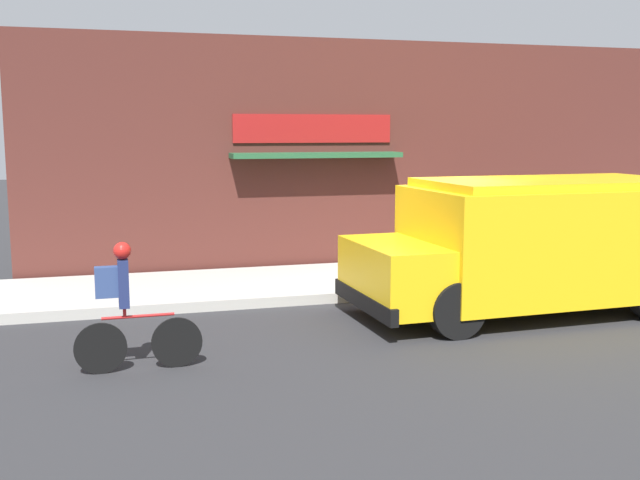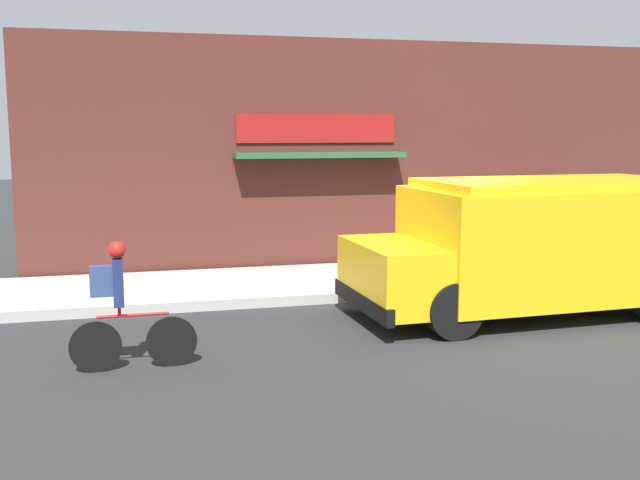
{
  "view_description": "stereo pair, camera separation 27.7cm",
  "coord_description": "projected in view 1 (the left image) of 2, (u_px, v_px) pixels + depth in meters",
  "views": [
    {
      "loc": [
        -5.2,
        -11.51,
        2.83
      ],
      "look_at": [
        -1.99,
        -0.2,
        1.1
      ],
      "focal_mm": 42.0,
      "sensor_mm": 36.0,
      "label": 1
    },
    {
      "loc": [
        -4.93,
        -11.58,
        2.83
      ],
      "look_at": [
        -1.99,
        -0.2,
        1.1
      ],
      "focal_mm": 42.0,
      "sensor_mm": 36.0,
      "label": 2
    }
  ],
  "objects": [
    {
      "name": "ground_plane",
      "position": [
        428.0,
        297.0,
        12.77
      ],
      "size": [
        70.0,
        70.0,
        0.0
      ],
      "primitive_type": "plane",
      "color": "#2B2B2D"
    },
    {
      "name": "sidewalk",
      "position": [
        398.0,
        277.0,
        14.07
      ],
      "size": [
        28.0,
        2.75,
        0.17
      ],
      "color": "#ADAAA3",
      "rests_on": "ground_plane"
    },
    {
      "name": "storefront",
      "position": [
        370.0,
        156.0,
        15.21
      ],
      "size": [
        13.86,
        0.75,
        4.61
      ],
      "color": "#4C231E",
      "rests_on": "ground_plane"
    },
    {
      "name": "school_bus",
      "position": [
        536.0,
        242.0,
        11.61
      ],
      "size": [
        5.44,
        2.79,
        2.08
      ],
      "rotation": [
        0.0,
        0.0,
        0.04
      ],
      "color": "yellow",
      "rests_on": "ground_plane"
    },
    {
      "name": "cyclist",
      "position": [
        127.0,
        308.0,
        8.75
      ],
      "size": [
        1.49,
        0.21,
        1.55
      ],
      "rotation": [
        0.0,
        0.0,
        0.01
      ],
      "color": "black",
      "rests_on": "ground_plane"
    },
    {
      "name": "trash_bin",
      "position": [
        474.0,
        241.0,
        15.0
      ],
      "size": [
        0.47,
        0.47,
        0.93
      ],
      "color": "#2D5138",
      "rests_on": "sidewalk"
    }
  ]
}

